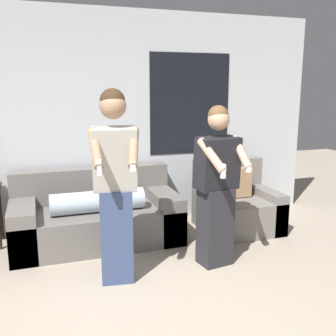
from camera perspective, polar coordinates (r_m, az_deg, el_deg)
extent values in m
cube|color=silver|center=(4.99, -7.72, 6.76)|extent=(5.44, 0.06, 2.70)
cube|color=black|center=(5.23, 3.22, 9.27)|extent=(1.10, 0.01, 1.30)
cube|color=slate|center=(4.66, -10.23, -8.19)|extent=(1.88, 0.92, 0.40)
cube|color=slate|center=(4.88, -11.03, -2.31)|extent=(1.88, 0.22, 0.41)
cube|color=slate|center=(4.60, -20.25, -8.09)|extent=(0.28, 0.92, 0.54)
cube|color=slate|center=(4.81, -0.75, -6.48)|extent=(0.28, 0.92, 0.54)
cylinder|color=silver|center=(4.45, -10.16, -4.78)|extent=(1.03, 0.24, 0.24)
cube|color=slate|center=(5.04, 10.09, -6.60)|extent=(0.91, 0.83, 0.41)
cube|color=slate|center=(5.20, 8.60, -1.10)|extent=(0.91, 0.20, 0.45)
cube|color=slate|center=(4.87, 6.29, -6.55)|extent=(0.18, 0.83, 0.51)
cube|color=slate|center=(5.21, 13.68, -5.58)|extent=(0.18, 0.83, 0.51)
cube|color=#A87F56|center=(4.99, 9.91, -2.08)|extent=(0.36, 0.14, 0.36)
cylinder|color=#332319|center=(5.02, -23.14, -6.00)|extent=(0.04, 0.04, 0.66)
cube|color=#384770|center=(3.69, -7.50, -9.66)|extent=(0.32, 0.28, 0.87)
cube|color=#ADA89E|center=(3.48, -7.81, 1.29)|extent=(0.42, 0.32, 0.58)
sphere|color=#A37A5B|center=(3.42, -8.02, 8.92)|extent=(0.23, 0.23, 0.23)
sphere|color=#3D2819|center=(3.43, -8.07, 9.60)|extent=(0.22, 0.22, 0.22)
cylinder|color=#A37A5B|center=(3.31, -10.48, 2.85)|extent=(0.09, 0.36, 0.33)
cube|color=white|center=(3.19, -9.95, 0.08)|extent=(0.04, 0.04, 0.13)
cylinder|color=#A37A5B|center=(3.32, -5.01, 3.04)|extent=(0.18, 0.36, 0.33)
cube|color=white|center=(3.20, -5.14, 0.26)|extent=(0.05, 0.04, 0.08)
cube|color=#28282D|center=(4.03, 6.85, -8.38)|extent=(0.34, 0.29, 0.79)
cube|color=black|center=(3.85, 7.15, 0.72)|extent=(0.45, 0.31, 0.52)
sphere|color=tan|center=(3.78, 7.36, 6.98)|extent=(0.21, 0.21, 0.21)
sphere|color=brown|center=(3.79, 7.30, 7.54)|extent=(0.20, 0.20, 0.20)
cylinder|color=tan|center=(3.61, 6.34, 1.83)|extent=(0.19, 0.36, 0.30)
cube|color=white|center=(3.53, 8.00, -0.46)|extent=(0.04, 0.04, 0.13)
cylinder|color=tan|center=(3.81, 10.59, 2.22)|extent=(0.08, 0.36, 0.30)
cube|color=white|center=(3.70, 11.64, -0.01)|extent=(0.05, 0.04, 0.08)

